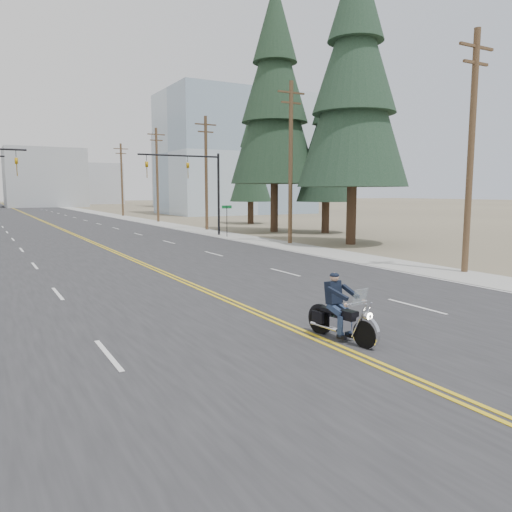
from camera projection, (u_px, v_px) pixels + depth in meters
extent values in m
plane|color=#776D56|center=(392.00, 372.00, 10.54)|extent=(400.00, 400.00, 0.00)
cube|color=#303033|center=(35.00, 218.00, 71.02)|extent=(20.00, 200.00, 0.01)
cube|color=#A5A5A0|center=(117.00, 216.00, 76.61)|extent=(3.00, 200.00, 0.01)
imported|color=#BF8C0C|center=(16.00, 159.00, 35.12)|extent=(0.21, 0.26, 1.30)
cylinder|color=black|center=(219.00, 195.00, 43.09)|extent=(0.20, 0.20, 7.00)
cylinder|color=black|center=(180.00, 156.00, 40.97)|extent=(7.00, 0.14, 0.14)
imported|color=#BF8C0C|center=(188.00, 164.00, 41.40)|extent=(0.21, 0.26, 1.30)
imported|color=#BF8C0C|center=(147.00, 163.00, 39.69)|extent=(0.21, 0.26, 1.30)
cylinder|color=black|center=(227.00, 221.00, 41.55)|extent=(0.06, 0.06, 2.60)
cube|color=#0C5926|center=(227.00, 207.00, 41.39)|extent=(0.90, 0.03, 0.25)
cylinder|color=brown|center=(471.00, 154.00, 22.83)|extent=(0.30, 0.30, 11.00)
cube|color=brown|center=(477.00, 47.00, 22.22)|extent=(2.20, 0.12, 0.12)
cube|color=brown|center=(476.00, 63.00, 22.31)|extent=(1.60, 0.12, 0.12)
cylinder|color=brown|center=(291.00, 164.00, 35.76)|extent=(0.30, 0.30, 11.50)
cube|color=brown|center=(291.00, 93.00, 35.12)|extent=(2.20, 0.12, 0.12)
cube|color=brown|center=(291.00, 103.00, 35.21)|extent=(1.60, 0.12, 0.12)
cylinder|color=brown|center=(206.00, 174.00, 48.75)|extent=(0.30, 0.30, 11.00)
cube|color=brown|center=(206.00, 124.00, 48.14)|extent=(2.20, 0.12, 0.12)
cube|color=brown|center=(206.00, 132.00, 48.23)|extent=(1.60, 0.12, 0.12)
cylinder|color=brown|center=(157.00, 175.00, 61.67)|extent=(0.30, 0.30, 11.50)
cube|color=brown|center=(156.00, 134.00, 61.03)|extent=(2.20, 0.12, 0.12)
cube|color=brown|center=(156.00, 140.00, 61.12)|extent=(1.60, 0.12, 0.12)
cylinder|color=brown|center=(122.00, 180.00, 76.39)|extent=(0.30, 0.30, 11.00)
cube|color=brown|center=(121.00, 149.00, 75.78)|extent=(2.20, 0.12, 0.12)
cube|color=brown|center=(121.00, 153.00, 75.88)|extent=(1.60, 0.12, 0.12)
cube|color=#9EB5CC|center=(235.00, 155.00, 85.30)|extent=(24.00, 16.00, 20.00)
cube|color=#ADB2B7|center=(45.00, 178.00, 121.52)|extent=(18.00, 14.00, 14.00)
cube|color=#B7BCC6|center=(191.00, 170.00, 123.88)|extent=(16.00, 12.00, 18.00)
cube|color=#B7BCC6|center=(95.00, 184.00, 151.52)|extent=(14.00, 14.00, 12.00)
cylinder|color=#382619|center=(351.00, 216.00, 35.71)|extent=(0.80, 0.80, 4.11)
cone|color=#18301F|center=(354.00, 97.00, 34.65)|extent=(7.77, 7.77, 12.34)
cone|color=#18301F|center=(355.00, 45.00, 34.20)|extent=(5.83, 5.83, 9.25)
cylinder|color=#382619|center=(325.00, 217.00, 45.61)|extent=(0.63, 0.63, 2.86)
cone|color=black|center=(327.00, 154.00, 44.87)|extent=(5.36, 5.36, 8.58)
cone|color=black|center=(327.00, 126.00, 44.56)|extent=(4.02, 4.02, 6.44)
cone|color=black|center=(328.00, 98.00, 44.24)|extent=(2.68, 2.68, 4.58)
cylinder|color=#382619|center=(274.00, 208.00, 46.64)|extent=(0.79, 0.79, 4.50)
cone|color=black|center=(275.00, 109.00, 45.48)|extent=(8.10, 8.10, 13.50)
cone|color=black|center=(275.00, 65.00, 44.98)|extent=(6.07, 6.07, 10.12)
cone|color=black|center=(275.00, 21.00, 44.49)|extent=(4.05, 4.05, 7.20)
cylinder|color=#382619|center=(251.00, 213.00, 58.57)|extent=(0.61, 0.61, 2.61)
cone|color=#18301D|center=(251.00, 168.00, 57.90)|extent=(4.86, 4.86, 7.82)
cone|color=#18301D|center=(251.00, 148.00, 57.61)|extent=(3.65, 3.65, 5.86)
cone|color=#18301D|center=(251.00, 129.00, 57.33)|extent=(2.43, 2.43, 4.17)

